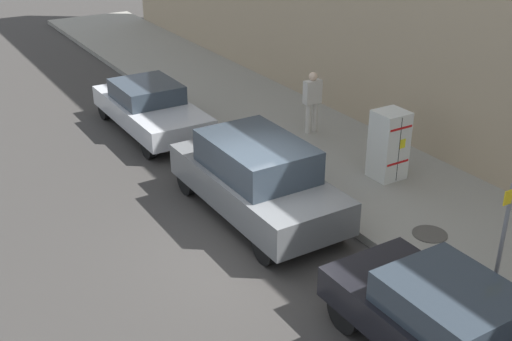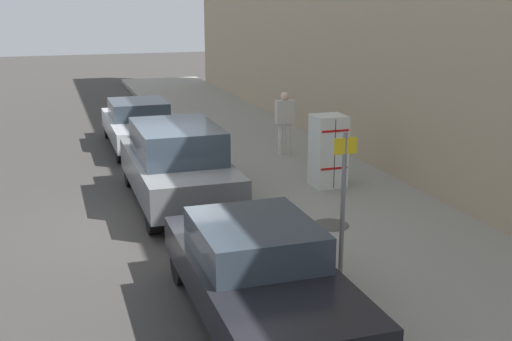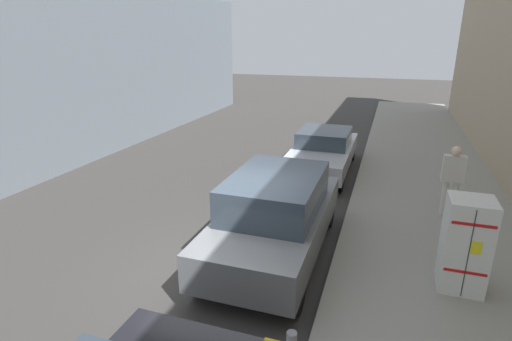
{
  "view_description": "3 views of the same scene",
  "coord_description": "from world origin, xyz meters",
  "px_view_note": "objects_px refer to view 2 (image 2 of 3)",
  "views": [
    {
      "loc": [
        5.7,
        9.38,
        6.84
      ],
      "look_at": [
        -0.53,
        -0.75,
        1.18
      ],
      "focal_mm": 45.0,
      "sensor_mm": 36.0,
      "label": 1
    },
    {
      "loc": [
        1.88,
        12.27,
        4.37
      ],
      "look_at": [
        -2.14,
        -0.02,
        0.86
      ],
      "focal_mm": 45.0,
      "sensor_mm": 36.0,
      "label": 2
    },
    {
      "loc": [
        -2.65,
        6.1,
        4.31
      ],
      "look_at": [
        0.31,
        -2.64,
        1.2
      ],
      "focal_mm": 28.0,
      "sensor_mm": 36.0,
      "label": 3
    }
  ],
  "objects_px": {
    "street_sign_post": "(343,198)",
    "pedestrian_walking_far": "(284,118)",
    "parked_suv_gray": "(177,164)",
    "parked_sedan_silver": "(140,124)",
    "discarded_refrigerator": "(328,151)",
    "parked_sedan_dark": "(258,272)"
  },
  "relations": [
    {
      "from": "street_sign_post",
      "to": "pedestrian_walking_far",
      "type": "bearing_deg",
      "value": -104.42
    },
    {
      "from": "parked_suv_gray",
      "to": "street_sign_post",
      "type": "bearing_deg",
      "value": 106.98
    },
    {
      "from": "parked_sedan_silver",
      "to": "discarded_refrigerator",
      "type": "bearing_deg",
      "value": 119.43
    },
    {
      "from": "pedestrian_walking_far",
      "to": "street_sign_post",
      "type": "bearing_deg",
      "value": 55.11
    },
    {
      "from": "parked_suv_gray",
      "to": "parked_sedan_dark",
      "type": "xyz_separation_m",
      "value": [
        -0.0,
        5.56,
        -0.16
      ]
    },
    {
      "from": "street_sign_post",
      "to": "parked_sedan_dark",
      "type": "relative_size",
      "value": 0.52
    },
    {
      "from": "parked_suv_gray",
      "to": "pedestrian_walking_far",
      "type": "bearing_deg",
      "value": -140.86
    },
    {
      "from": "pedestrian_walking_far",
      "to": "parked_suv_gray",
      "type": "xyz_separation_m",
      "value": [
        3.55,
        2.89,
        -0.28
      ]
    },
    {
      "from": "pedestrian_walking_far",
      "to": "parked_sedan_dark",
      "type": "height_order",
      "value": "pedestrian_walking_far"
    },
    {
      "from": "parked_sedan_silver",
      "to": "parked_sedan_dark",
      "type": "relative_size",
      "value": 1.01
    },
    {
      "from": "street_sign_post",
      "to": "parked_suv_gray",
      "type": "xyz_separation_m",
      "value": [
        1.52,
        -4.99,
        -0.58
      ]
    },
    {
      "from": "street_sign_post",
      "to": "discarded_refrigerator",
      "type": "bearing_deg",
      "value": -111.98
    },
    {
      "from": "pedestrian_walking_far",
      "to": "parked_sedan_silver",
      "type": "bearing_deg",
      "value": -59.03
    },
    {
      "from": "parked_sedan_silver",
      "to": "parked_sedan_dark",
      "type": "bearing_deg",
      "value": 90.0
    },
    {
      "from": "street_sign_post",
      "to": "parked_sedan_silver",
      "type": "bearing_deg",
      "value": -81.9
    },
    {
      "from": "discarded_refrigerator",
      "to": "parked_sedan_dark",
      "type": "xyz_separation_m",
      "value": [
        3.4,
        5.24,
        -0.26
      ]
    },
    {
      "from": "discarded_refrigerator",
      "to": "parked_sedan_dark",
      "type": "bearing_deg",
      "value": 56.99
    },
    {
      "from": "parked_sedan_dark",
      "to": "pedestrian_walking_far",
      "type": "bearing_deg",
      "value": -112.77
    },
    {
      "from": "street_sign_post",
      "to": "parked_suv_gray",
      "type": "distance_m",
      "value": 5.24
    },
    {
      "from": "discarded_refrigerator",
      "to": "street_sign_post",
      "type": "xyz_separation_m",
      "value": [
        1.88,
        4.66,
        0.48
      ]
    },
    {
      "from": "parked_sedan_silver",
      "to": "pedestrian_walking_far",
      "type": "bearing_deg",
      "value": 141.44
    },
    {
      "from": "pedestrian_walking_far",
      "to": "parked_sedan_dark",
      "type": "bearing_deg",
      "value": 46.76
    }
  ]
}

